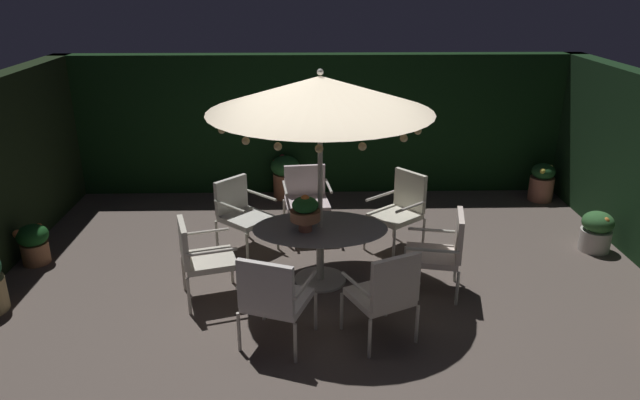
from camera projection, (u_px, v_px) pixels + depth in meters
The scene contains 16 objects.
ground_plane at pixel (328, 295), 6.74m from camera, with size 8.52×7.42×0.02m, color brown.
hedge_backdrop_rear at pixel (320, 124), 9.65m from camera, with size 8.52×0.30×2.29m, color black.
patio_dining_table at pixel (320, 239), 6.85m from camera, with size 1.58×1.08×0.70m.
patio_umbrella at pixel (320, 94), 6.23m from camera, with size 2.48×2.48×2.53m.
centerpiece_planter at pixel (305, 211), 6.61m from camera, with size 0.35×0.35×0.44m.
patio_chair_north at pixel (401, 206), 7.68m from camera, with size 0.82×0.81×1.04m.
patio_chair_northeast at pixel (306, 195), 8.12m from camera, with size 0.70×0.66×0.97m.
patio_chair_east at pixel (241, 210), 7.71m from camera, with size 0.85×0.85×0.95m.
patio_chair_southeast at pixel (200, 254), 6.44m from camera, with size 0.73×0.72×0.96m.
patio_chair_south at pixel (273, 296), 5.60m from camera, with size 0.79×0.78×1.00m.
patio_chair_southwest at pixel (386, 291), 5.68m from camera, with size 0.77×0.77×1.01m.
patio_chair_west at pixel (442, 249), 6.61m from camera, with size 0.73×0.69×0.98m.
potted_plant_front_corner at pixel (542, 182), 9.46m from camera, with size 0.39×0.39×0.62m.
potted_plant_back_right at pixel (596, 231), 7.73m from camera, with size 0.41×0.41×0.54m.
potted_plant_left_far at pixel (34, 243), 7.38m from camera, with size 0.40×0.39×0.52m.
potted_plant_right_near at pixel (285, 175), 9.55m from camera, with size 0.47×0.47×0.71m.
Camera 1 is at (-0.23, -5.89, 3.45)m, focal length 32.72 mm.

